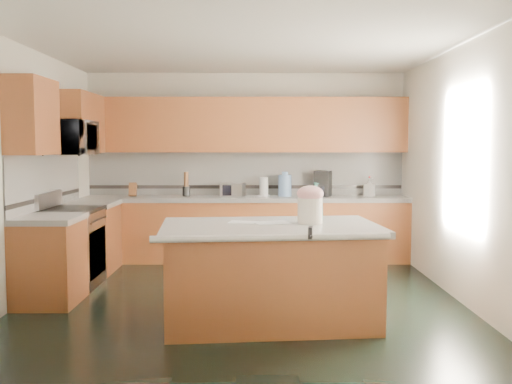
{
  "coord_description": "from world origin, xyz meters",
  "views": [
    {
      "loc": [
        0.14,
        -6.09,
        1.64
      ],
      "look_at": [
        0.15,
        0.35,
        1.12
      ],
      "focal_mm": 40.0,
      "sensor_mm": 36.0,
      "label": 1
    }
  ],
  "objects_px": {
    "treat_jar": "(310,211)",
    "knife_block": "(133,190)",
    "island_base": "(270,276)",
    "coffee_maker": "(323,183)",
    "island_top": "(270,227)",
    "toaster_oven": "(233,190)",
    "soap_bottle_island": "(316,202)"
  },
  "relations": [
    {
      "from": "soap_bottle_island",
      "to": "coffee_maker",
      "type": "bearing_deg",
      "value": 69.91
    },
    {
      "from": "coffee_maker",
      "to": "knife_block",
      "type": "bearing_deg",
      "value": -159.34
    },
    {
      "from": "knife_block",
      "to": "toaster_oven",
      "type": "xyz_separation_m",
      "value": [
        1.43,
        0.0,
        -0.0
      ]
    },
    {
      "from": "island_top",
      "to": "island_base",
      "type": "bearing_deg",
      "value": -5.09
    },
    {
      "from": "treat_jar",
      "to": "toaster_oven",
      "type": "height_order",
      "value": "treat_jar"
    },
    {
      "from": "island_top",
      "to": "coffee_maker",
      "type": "bearing_deg",
      "value": 69.07
    },
    {
      "from": "knife_block",
      "to": "island_base",
      "type": "bearing_deg",
      "value": -58.86
    },
    {
      "from": "island_base",
      "to": "island_top",
      "type": "xyz_separation_m",
      "value": [
        -0.0,
        0.0,
        0.46
      ]
    },
    {
      "from": "island_top",
      "to": "knife_block",
      "type": "height_order",
      "value": "knife_block"
    },
    {
      "from": "island_base",
      "to": "soap_bottle_island",
      "type": "relative_size",
      "value": 5.05
    },
    {
      "from": "toaster_oven",
      "to": "coffee_maker",
      "type": "distance_m",
      "value": 1.3
    },
    {
      "from": "island_base",
      "to": "coffee_maker",
      "type": "distance_m",
      "value": 3.14
    },
    {
      "from": "knife_block",
      "to": "toaster_oven",
      "type": "distance_m",
      "value": 1.43
    },
    {
      "from": "treat_jar",
      "to": "coffee_maker",
      "type": "bearing_deg",
      "value": 88.05
    },
    {
      "from": "treat_jar",
      "to": "knife_block",
      "type": "relative_size",
      "value": 1.26
    },
    {
      "from": "toaster_oven",
      "to": "coffee_maker",
      "type": "bearing_deg",
      "value": 12.78
    },
    {
      "from": "island_top",
      "to": "coffee_maker",
      "type": "height_order",
      "value": "coffee_maker"
    },
    {
      "from": "toaster_oven",
      "to": "coffee_maker",
      "type": "height_order",
      "value": "coffee_maker"
    },
    {
      "from": "toaster_oven",
      "to": "coffee_maker",
      "type": "relative_size",
      "value": 0.89
    },
    {
      "from": "island_top",
      "to": "toaster_oven",
      "type": "xyz_separation_m",
      "value": [
        -0.46,
        2.92,
        0.12
      ]
    },
    {
      "from": "soap_bottle_island",
      "to": "toaster_oven",
      "type": "height_order",
      "value": "soap_bottle_island"
    },
    {
      "from": "soap_bottle_island",
      "to": "coffee_maker",
      "type": "xyz_separation_m",
      "value": [
        0.39,
        2.75,
        -0.0
      ]
    },
    {
      "from": "treat_jar",
      "to": "coffee_maker",
      "type": "relative_size",
      "value": 0.66
    },
    {
      "from": "knife_block",
      "to": "toaster_oven",
      "type": "bearing_deg",
      "value": -1.73
    },
    {
      "from": "soap_bottle_island",
      "to": "toaster_oven",
      "type": "distance_m",
      "value": 2.87
    },
    {
      "from": "treat_jar",
      "to": "knife_block",
      "type": "height_order",
      "value": "treat_jar"
    },
    {
      "from": "island_base",
      "to": "treat_jar",
      "type": "distance_m",
      "value": 0.72
    },
    {
      "from": "island_base",
      "to": "knife_block",
      "type": "height_order",
      "value": "knife_block"
    },
    {
      "from": "soap_bottle_island",
      "to": "toaster_oven",
      "type": "relative_size",
      "value": 1.14
    },
    {
      "from": "island_top",
      "to": "coffee_maker",
      "type": "distance_m",
      "value": 3.08
    },
    {
      "from": "island_base",
      "to": "island_top",
      "type": "bearing_deg",
      "value": 174.91
    },
    {
      "from": "knife_block",
      "to": "treat_jar",
      "type": "bearing_deg",
      "value": -53.52
    }
  ]
}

